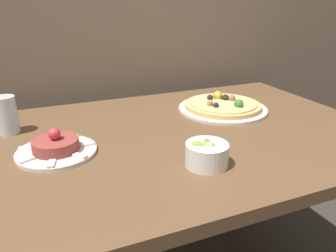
% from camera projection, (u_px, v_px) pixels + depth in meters
% --- Properties ---
extents(dining_table, '(1.36, 0.85, 0.73)m').
position_uv_depth(dining_table, '(165.00, 160.00, 1.04)').
color(dining_table, brown).
rests_on(dining_table, ground_plane).
extents(pizza_plate, '(0.33, 0.33, 0.06)m').
position_uv_depth(pizza_plate, '(223.00, 106.00, 1.22)').
color(pizza_plate, silver).
rests_on(pizza_plate, dining_table).
extents(tartare_plate, '(0.21, 0.21, 0.07)m').
position_uv_depth(tartare_plate, '(56.00, 148.00, 0.88)').
color(tartare_plate, silver).
rests_on(tartare_plate, dining_table).
extents(small_bowl, '(0.11, 0.11, 0.07)m').
position_uv_depth(small_bowl, '(206.00, 153.00, 0.81)').
color(small_bowl, white).
rests_on(small_bowl, dining_table).
extents(drinking_glass, '(0.06, 0.06, 0.12)m').
position_uv_depth(drinking_glass, '(7.00, 115.00, 1.00)').
color(drinking_glass, silver).
rests_on(drinking_glass, dining_table).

